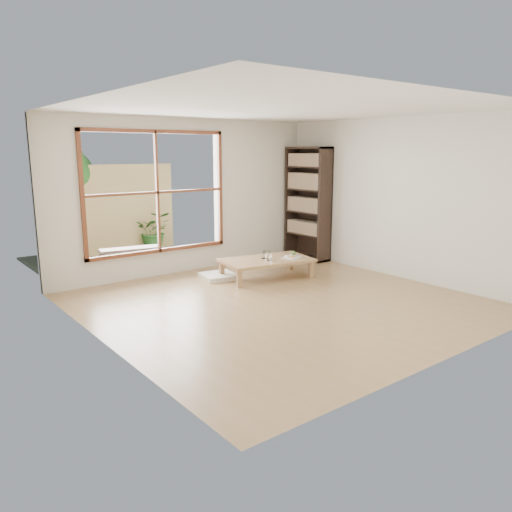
{
  "coord_description": "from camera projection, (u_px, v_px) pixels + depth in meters",
  "views": [
    {
      "loc": [
        -4.35,
        -5.04,
        2.08
      ],
      "look_at": [
        0.06,
        0.62,
        0.55
      ],
      "focal_mm": 35.0,
      "sensor_mm": 36.0,
      "label": 1
    }
  ],
  "objects": [
    {
      "name": "glass_mid",
      "position": [
        265.0,
        254.0,
        8.3
      ],
      "size": [
        0.08,
        0.08,
        0.11
      ],
      "primitive_type": "cylinder",
      "color": "silver",
      "rests_on": "low_table"
    },
    {
      "name": "floor_cushion",
      "position": [
        218.0,
        276.0,
        8.23
      ],
      "size": [
        0.6,
        0.6,
        0.08
      ],
      "primitive_type": "cube",
      "rotation": [
        0.0,
        0.0,
        -0.16
      ],
      "color": "silver",
      "rests_on": "ground"
    },
    {
      "name": "low_table",
      "position": [
        266.0,
        261.0,
        8.22
      ],
      "size": [
        1.59,
        1.08,
        0.32
      ],
      "rotation": [
        0.0,
        0.0,
        -0.19
      ],
      "color": "tan",
      "rests_on": "ground"
    },
    {
      "name": "garden_tree",
      "position": [
        66.0,
        174.0,
        9.58
      ],
      "size": [
        1.04,
        0.85,
        2.22
      ],
      "color": "#4C3D2D",
      "rests_on": "ground"
    },
    {
      "name": "bookshelf",
      "position": [
        308.0,
        204.0,
        9.57
      ],
      "size": [
        0.34,
        0.96,
        2.14
      ],
      "primitive_type": "cube",
      "color": "#2F211A",
      "rests_on": "ground"
    },
    {
      "name": "shrub_left",
      "position": [
        64.0,
        237.0,
        9.19
      ],
      "size": [
        0.55,
        0.45,
        0.97
      ],
      "primitive_type": "imported",
      "rotation": [
        0.0,
        0.0,
        -0.05
      ],
      "color": "#2D6826",
      "rests_on": "deck"
    },
    {
      "name": "ground",
      "position": [
        280.0,
        302.0,
        6.94
      ],
      "size": [
        5.0,
        5.0,
        0.0
      ],
      "primitive_type": "plane",
      "color": "#9E794F",
      "rests_on": "ground"
    },
    {
      "name": "food_tray",
      "position": [
        292.0,
        256.0,
        8.32
      ],
      "size": [
        0.36,
        0.3,
        0.1
      ],
      "rotation": [
        0.0,
        0.0,
        0.29
      ],
      "color": "white",
      "rests_on": "low_table"
    },
    {
      "name": "glass_tall",
      "position": [
        269.0,
        256.0,
        8.1
      ],
      "size": [
        0.08,
        0.08,
        0.15
      ],
      "primitive_type": "cylinder",
      "color": "silver",
      "rests_on": "low_table"
    },
    {
      "name": "deck",
      "position": [
        132.0,
        263.0,
        9.32
      ],
      "size": [
        2.8,
        2.0,
        0.05
      ],
      "primitive_type": "cube",
      "color": "#3D352C",
      "rests_on": "ground"
    },
    {
      "name": "bamboo_fence",
      "position": [
        109.0,
        211.0,
        9.91
      ],
      "size": [
        2.8,
        0.06,
        1.8
      ],
      "primitive_type": "cube",
      "color": "tan",
      "rests_on": "ground"
    },
    {
      "name": "garden_bench",
      "position": [
        131.0,
        251.0,
        8.93
      ],
      "size": [
        1.11,
        0.51,
        0.34
      ],
      "rotation": [
        0.0,
        0.0,
        -0.19
      ],
      "color": "#2F211A",
      "rests_on": "deck"
    },
    {
      "name": "glass_small",
      "position": [
        263.0,
        256.0,
        8.22
      ],
      "size": [
        0.07,
        0.07,
        0.09
      ],
      "primitive_type": "cylinder",
      "color": "silver",
      "rests_on": "low_table"
    },
    {
      "name": "shrub_right",
      "position": [
        154.0,
        231.0,
        10.42
      ],
      "size": [
        0.91,
        0.86,
        0.81
      ],
      "primitive_type": "imported",
      "rotation": [
        0.0,
        0.0,
        -0.4
      ],
      "color": "#2D6826",
      "rests_on": "deck"
    },
    {
      "name": "glass_short",
      "position": [
        266.0,
        255.0,
        8.28
      ],
      "size": [
        0.07,
        0.07,
        0.09
      ],
      "primitive_type": "cylinder",
      "color": "silver",
      "rests_on": "low_table"
    }
  ]
}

